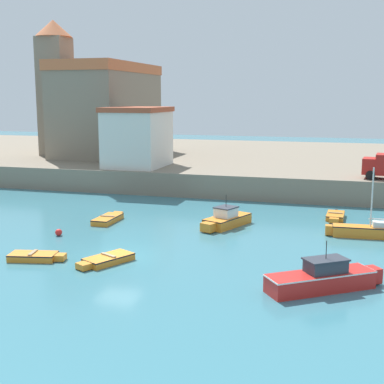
# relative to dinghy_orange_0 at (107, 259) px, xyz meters

# --- Properties ---
(ground_plane) EXTENTS (200.00, 200.00, 0.00)m
(ground_plane) POSITION_rel_dinghy_orange_0_xyz_m (0.13, 1.22, -0.23)
(ground_plane) COLOR teal
(quay_seawall) EXTENTS (120.00, 40.00, 2.25)m
(quay_seawall) POSITION_rel_dinghy_orange_0_xyz_m (0.13, 40.40, 0.90)
(quay_seawall) COLOR gray
(quay_seawall) RESTS_ON ground
(dinghy_orange_0) EXTENTS (2.53, 3.57, 0.48)m
(dinghy_orange_0) POSITION_rel_dinghy_orange_0_xyz_m (0.00, 0.00, 0.00)
(dinghy_orange_0) COLOR orange
(dinghy_orange_0) RESTS_ON ground
(motorboat_orange_1) EXTENTS (3.08, 4.93, 2.37)m
(motorboat_orange_1) POSITION_rel_dinghy_orange_0_xyz_m (4.64, 10.50, 0.30)
(motorboat_orange_1) COLOR orange
(motorboat_orange_1) RESTS_ON ground
(dinghy_orange_2) EXTENTS (1.31, 3.73, 0.51)m
(dinghy_orange_2) POSITION_rel_dinghy_orange_0_xyz_m (-4.29, 9.46, 0.01)
(dinghy_orange_2) COLOR orange
(dinghy_orange_2) RESTS_ON ground
(dinghy_orange_4) EXTENTS (3.40, 1.82, 0.49)m
(dinghy_orange_4) POSITION_rel_dinghy_orange_0_xyz_m (-4.26, -0.61, 0.00)
(dinghy_orange_4) COLOR orange
(dinghy_orange_4) RESTS_ON ground
(sailboat_orange_5) EXTENTS (6.30, 1.43, 4.77)m
(sailboat_orange_5) POSITION_rel_dinghy_orange_0_xyz_m (15.03, 10.15, 0.24)
(sailboat_orange_5) COLOR orange
(sailboat_orange_5) RESTS_ON ground
(dinghy_orange_6) EXTENTS (1.40, 3.44, 0.49)m
(dinghy_orange_6) POSITION_rel_dinghy_orange_0_xyz_m (12.28, 15.26, 0.00)
(dinghy_orange_6) COLOR orange
(dinghy_orange_6) RESTS_ON ground
(motorboat_red_7) EXTENTS (5.69, 4.52, 2.49)m
(motorboat_red_7) POSITION_rel_dinghy_orange_0_xyz_m (12.06, -0.97, 0.37)
(motorboat_red_7) COLOR red
(motorboat_red_7) RESTS_ON ground
(mooring_buoy) EXTENTS (0.47, 0.47, 0.47)m
(mooring_buoy) POSITION_rel_dinghy_orange_0_xyz_m (-5.77, 4.68, 0.01)
(mooring_buoy) COLOR red
(mooring_buoy) RESTS_ON ground
(church) EXTENTS (12.10, 17.10, 16.21)m
(church) POSITION_rel_dinghy_orange_0_xyz_m (-16.56, 34.57, 8.00)
(church) COLOR gray
(church) RESTS_ON quay_seawall
(harbor_shed_near_wharf) EXTENTS (5.69, 7.29, 6.10)m
(harbor_shed_near_wharf) POSITION_rel_dinghy_orange_0_xyz_m (-7.87, 24.60, 5.09)
(harbor_shed_near_wharf) COLOR silver
(harbor_shed_near_wharf) RESTS_ON quay_seawall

